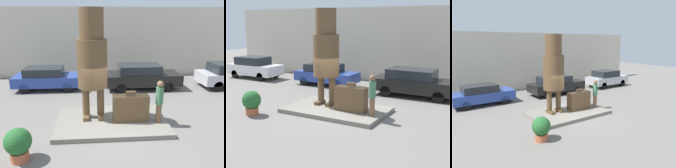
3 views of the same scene
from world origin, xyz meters
The scene contains 9 objects.
ground_plane centered at (0.00, 0.00, 0.00)m, with size 60.00×60.00×0.00m, color slate.
pedestal centered at (0.00, 0.00, 0.09)m, with size 4.68×2.96×0.19m.
building_backdrop centered at (0.00, 8.44, 2.59)m, with size 28.00×0.60×5.17m.
statue_figure centered at (-0.77, 0.35, 2.88)m, with size 1.25×1.25×4.61m.
giant_suitcase centered at (0.80, -0.09, 0.75)m, with size 1.50×0.51×1.33m.
tourist centered at (1.94, -0.34, 1.17)m, with size 0.31×0.31×1.80m.
parked_car_blue centered at (-3.72, 5.08, 0.76)m, with size 4.16×1.73×1.44m.
parked_car_black centered at (2.29, 4.83, 0.82)m, with size 4.72×1.87×1.56m.
planter_pot centered at (-3.12, -2.31, 0.62)m, with size 0.85×0.85×1.12m.
Camera 1 is at (-0.64, -8.54, 4.40)m, focal length 35.00 mm.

